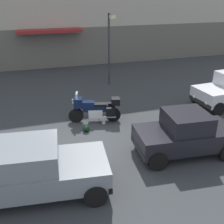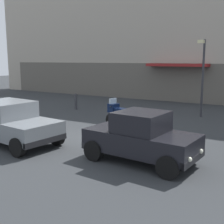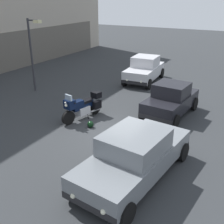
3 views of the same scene
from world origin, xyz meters
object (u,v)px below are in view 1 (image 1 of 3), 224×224
at_px(helmet, 86,129).
at_px(motorcycle, 96,109).
at_px(car_sedan_far, 26,170).
at_px(car_compact_side, 185,134).
at_px(streetlamp_curbside, 110,42).

bearing_deg(helmet, motorcycle, 52.64).
relative_size(car_sedan_far, car_compact_side, 1.32).
height_order(motorcycle, streetlamp_curbside, streetlamp_curbside).
bearing_deg(motorcycle, car_compact_side, 138.95).
relative_size(motorcycle, helmet, 7.95).
xyz_separation_m(motorcycle, streetlamp_curbside, (2.07, 4.71, 1.94)).
height_order(helmet, car_compact_side, car_compact_side).
xyz_separation_m(helmet, car_compact_side, (2.95, -2.58, 0.63)).
relative_size(motorcycle, streetlamp_curbside, 0.54).
xyz_separation_m(car_compact_side, streetlamp_curbside, (-0.27, 8.08, 1.79)).
relative_size(motorcycle, car_sedan_far, 0.47).
bearing_deg(helmet, car_compact_side, -41.16).
bearing_deg(car_sedan_far, motorcycle, -120.45).
bearing_deg(streetlamp_curbside, motorcycle, -113.74).
relative_size(car_compact_side, streetlamp_curbside, 0.87).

